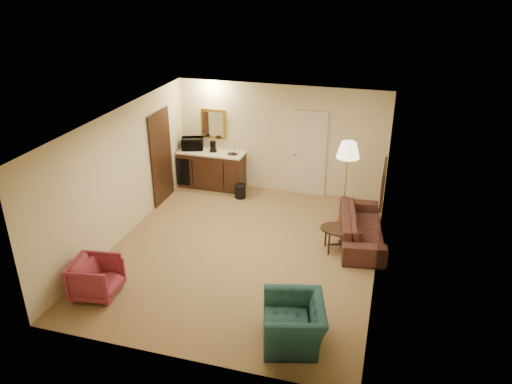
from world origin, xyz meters
TOP-DOWN VIEW (x-y plane):
  - ground at (0.00, 0.00)m, footprint 6.00×6.00m
  - room_walls at (-0.10, 0.77)m, footprint 5.02×6.01m
  - wetbar_cabinet at (-1.65, 2.72)m, footprint 1.64×0.58m
  - sofa at (2.15, 1.03)m, footprint 0.91×2.15m
  - teal_armchair at (1.46, -2.20)m, footprint 0.89×1.14m
  - rose_chair_near at (-1.94, -2.00)m, footprint 0.76×0.80m
  - rose_chair_far at (-1.90, -1.93)m, footprint 0.59×0.63m
  - coffee_table at (1.80, 0.57)m, footprint 0.95×0.79m
  - floor_lamp at (1.70, 1.77)m, footprint 0.52×0.52m
  - waste_bin at (-0.79, 2.30)m, footprint 0.29×0.29m
  - microwave at (-2.15, 2.77)m, footprint 0.59×0.44m
  - coffee_maker at (-1.61, 2.75)m, footprint 0.17×0.17m

SIDE VIEW (x-z plane):
  - ground at x=0.00m, z-range 0.00..0.00m
  - waste_bin at x=-0.79m, z-range 0.00..0.33m
  - coffee_table at x=1.80m, z-range 0.00..0.47m
  - rose_chair_far at x=-1.90m, z-range 0.00..0.63m
  - rose_chair_near at x=-1.94m, z-range 0.00..0.73m
  - sofa at x=2.15m, z-range 0.00..0.81m
  - teal_armchair at x=1.46m, z-range 0.00..0.88m
  - wetbar_cabinet at x=-1.65m, z-range 0.00..0.92m
  - floor_lamp at x=1.70m, z-range 0.00..1.81m
  - coffee_maker at x=-1.61m, z-range 0.92..1.19m
  - microwave at x=-2.15m, z-range 0.92..1.27m
  - room_walls at x=-0.10m, z-range 0.41..3.02m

